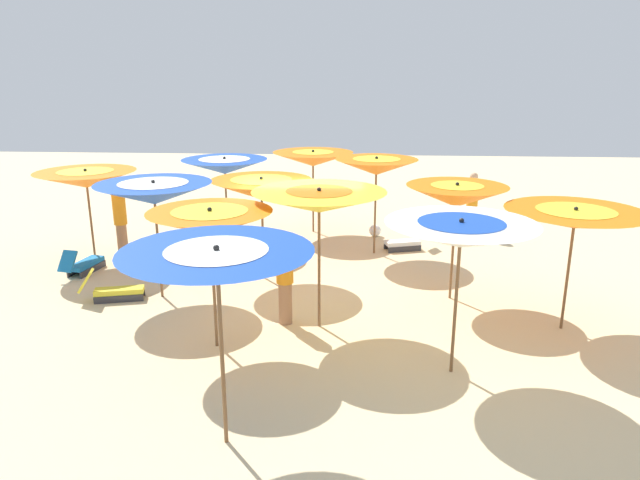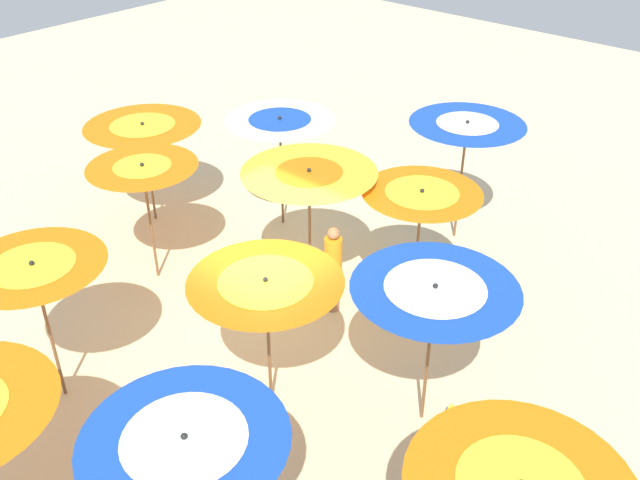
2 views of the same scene
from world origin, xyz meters
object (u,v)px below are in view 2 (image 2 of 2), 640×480
beach_umbrella_5 (434,300)px  beach_umbrella_4 (266,293)px  beach_umbrella_10 (280,128)px  beach_umbrella_3 (35,276)px  lounger_1 (485,426)px  beach_umbrella_9 (143,132)px  beach_umbrella_8 (421,202)px  beach_umbrella_1 (186,450)px  lounger_2 (14,370)px  beachgoer_2 (333,268)px  beach_umbrella_6 (144,177)px  beach_umbrella_7 (309,181)px  beach_umbrella_11 (466,132)px

beach_umbrella_5 → beach_umbrella_4: bearing=122.7°
beach_umbrella_5 → beach_umbrella_10: size_ratio=0.99×
beach_umbrella_3 → lounger_1: size_ratio=1.91×
beach_umbrella_5 → beach_umbrella_10: (2.65, 5.28, 0.04)m
beach_umbrella_4 → beach_umbrella_9: bearing=68.6°
beach_umbrella_8 → beach_umbrella_9: size_ratio=1.01×
beach_umbrella_1 → lounger_2: 4.91m
beach_umbrella_8 → lounger_1: 3.57m
beachgoer_2 → beach_umbrella_4: bearing=114.6°
beach_umbrella_1 → beach_umbrella_8: size_ratio=0.97×
beach_umbrella_6 → beach_umbrella_10: beach_umbrella_10 is taller
beach_umbrella_3 → beach_umbrella_10: (5.76, 1.01, -0.00)m
beach_umbrella_3 → beach_umbrella_7: (4.29, -1.07, 0.11)m
lounger_2 → beach_umbrella_4: bearing=18.3°
beach_umbrella_11 → beachgoer_2: beach_umbrella_11 is taller
beach_umbrella_4 → beach_umbrella_6: size_ratio=0.96×
beach_umbrella_6 → lounger_1: size_ratio=1.86×
beach_umbrella_3 → beach_umbrella_10: bearing=9.9°
beach_umbrella_10 → beach_umbrella_11: (1.91, -2.98, 0.13)m
beach_umbrella_6 → beach_umbrella_7: 2.89m
beach_umbrella_5 → beachgoer_2: size_ratio=1.43×
beach_umbrella_6 → beach_umbrella_10: (2.93, -0.41, 0.07)m
beach_umbrella_8 → beachgoer_2: beach_umbrella_8 is taller
beach_umbrella_9 → beach_umbrella_7: bearing=-87.5°
beach_umbrella_9 → lounger_1: beach_umbrella_9 is taller
beach_umbrella_7 → beachgoer_2: (-0.09, -0.60, -1.39)m
beach_umbrella_8 → lounger_2: (-5.49, 3.50, -1.89)m
beach_umbrella_5 → beachgoer_2: beach_umbrella_5 is taller
beachgoer_2 → beach_umbrella_10: bearing=-23.8°
beach_umbrella_1 → beach_umbrella_6: beach_umbrella_6 is taller
lounger_1 → lounger_2: (-3.70, 5.95, 0.00)m
beach_umbrella_3 → beach_umbrella_11: beach_umbrella_11 is taller
beach_umbrella_3 → lounger_2: (-0.33, 0.82, -1.93)m
beach_umbrella_5 → beach_umbrella_9: (1.00, 7.43, -0.12)m
beach_umbrella_8 → beach_umbrella_11: bearing=15.9°
beach_umbrella_11 → lounger_2: beach_umbrella_11 is taller
beach_umbrella_4 → beach_umbrella_1: bearing=-151.7°
beach_umbrella_5 → beach_umbrella_10: beach_umbrella_10 is taller
beach_umbrella_10 → beachgoer_2: bearing=-120.2°
beach_umbrella_11 → beach_umbrella_10: bearing=122.6°
beach_umbrella_10 → beach_umbrella_11: size_ratio=0.95×
lounger_1 → lounger_2: 7.01m
beach_umbrella_1 → lounger_1: (3.90, -1.39, -1.82)m
beach_umbrella_10 → beachgoer_2: (-1.56, -2.68, -1.28)m
beach_umbrella_6 → beach_umbrella_7: beach_umbrella_7 is taller
beach_umbrella_1 → lounger_2: bearing=87.5°
beach_umbrella_11 → lounger_2: size_ratio=1.91×
beach_umbrella_1 → beach_umbrella_7: (4.83, 2.68, 0.22)m
beach_umbrella_10 → lounger_1: (-2.39, -6.14, -1.93)m
beach_umbrella_8 → beach_umbrella_11: (2.51, 0.71, 0.17)m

